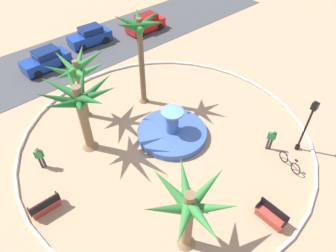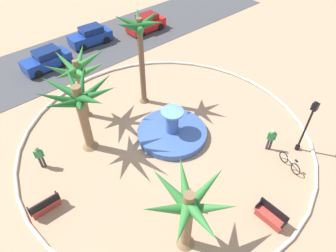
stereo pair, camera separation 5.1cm
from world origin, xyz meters
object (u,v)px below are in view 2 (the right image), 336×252
object	(u,v)px
palm_tree_mid_plaza	(78,72)
parked_car_leftmost	(46,60)
lamppost	(308,123)
bicycle_red_frame	(290,163)
parked_car_second	(90,36)
parked_car_third	(146,23)
person_cyclist_helmet	(271,139)
fountain	(172,132)
bench_west	(45,206)
palm_tree_by_curb	(188,208)
palm_tree_far_side	(140,38)
bench_east	(270,217)
palm_tree_near_fountain	(79,101)
person_pedestrian_stroll	(40,156)
person_cyclist_photo	(188,195)

from	to	relation	value
palm_tree_mid_plaza	parked_car_leftmost	size ratio (longest dim) A/B	1.14
lamppost	bicycle_red_frame	world-z (taller)	lamppost
parked_car_second	parked_car_third	bearing A→B (deg)	-13.40
palm_tree_mid_plaza	person_cyclist_helmet	size ratio (longest dim) A/B	2.82
fountain	bench_west	world-z (taller)	fountain
palm_tree_by_curb	palm_tree_far_side	distance (m)	11.49
lamppost	parked_car_second	distance (m)	20.87
palm_tree_by_curb	parked_car_second	size ratio (longest dim) A/B	1.05
fountain	bench_east	distance (m)	7.85
palm_tree_near_fountain	bench_east	bearing A→B (deg)	-69.03
palm_tree_far_side	bench_east	distance (m)	12.89
person_pedestrian_stroll	fountain	bearing A→B (deg)	-22.77
palm_tree_near_fountain	bicycle_red_frame	distance (m)	12.62
palm_tree_mid_plaza	palm_tree_far_side	bearing A→B (deg)	-19.52
bench_east	lamppost	size ratio (longest dim) A/B	0.42
bench_east	person_cyclist_photo	xyz separation A→B (m)	(-2.46, 3.39, 0.55)
person_pedestrian_stroll	parked_car_leftmost	bearing A→B (deg)	63.15
parked_car_leftmost	bench_west	bearing A→B (deg)	-115.87
palm_tree_by_curb	lamppost	bearing A→B (deg)	-1.64
person_cyclist_helmet	parked_car_leftmost	distance (m)	19.11
bicycle_red_frame	person_cyclist_photo	distance (m)	6.66
person_pedestrian_stroll	parked_car_second	world-z (taller)	parked_car_second
bicycle_red_frame	person_pedestrian_stroll	distance (m)	14.56
person_pedestrian_stroll	palm_tree_by_curb	bearing A→B (deg)	-71.62
bench_east	person_pedestrian_stroll	bearing A→B (deg)	122.57
person_cyclist_helmet	person_pedestrian_stroll	size ratio (longest dim) A/B	1.01
bench_west	person_pedestrian_stroll	world-z (taller)	person_pedestrian_stroll
fountain	palm_tree_far_side	world-z (taller)	palm_tree_far_side
person_pedestrian_stroll	bench_east	bearing A→B (deg)	-57.43
parked_car_leftmost	parked_car_third	size ratio (longest dim) A/B	1.02
lamppost	bench_east	bearing A→B (deg)	-163.02
bench_west	parked_car_third	bearing A→B (deg)	37.09
lamppost	person_cyclist_helmet	xyz separation A→B (m)	(-1.36, 1.23, -1.32)
person_cyclist_helmet	bench_west	bearing A→B (deg)	157.14
parked_car_third	fountain	bearing A→B (deg)	-122.55
palm_tree_near_fountain	person_cyclist_helmet	size ratio (longest dim) A/B	2.96
lamppost	palm_tree_far_side	bearing A→B (deg)	112.06
person_cyclist_photo	parked_car_leftmost	bearing A→B (deg)	88.23
bench_east	person_pedestrian_stroll	size ratio (longest dim) A/B	0.98
bicycle_red_frame	parked_car_second	xyz separation A→B (m)	(-0.68, 21.11, 0.40)
person_pedestrian_stroll	parked_car_second	xyz separation A→B (m)	(10.16, 11.39, -0.14)
palm_tree_near_fountain	lamppost	world-z (taller)	palm_tree_near_fountain
bench_west	person_pedestrian_stroll	xyz separation A→B (m)	(1.17, 2.85, 0.57)
palm_tree_by_curb	bench_west	world-z (taller)	palm_tree_by_curb
palm_tree_near_fountain	palm_tree_mid_plaza	bearing A→B (deg)	62.34
fountain	palm_tree_mid_plaza	size ratio (longest dim) A/B	0.97
bench_east	lamppost	distance (m)	6.07
palm_tree_by_curb	person_cyclist_helmet	xyz separation A→B (m)	(8.17, 0.96, -2.19)
bench_east	bench_west	xyz separation A→B (m)	(-8.18, 8.12, 0.00)
palm_tree_mid_plaza	person_cyclist_helmet	distance (m)	12.71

